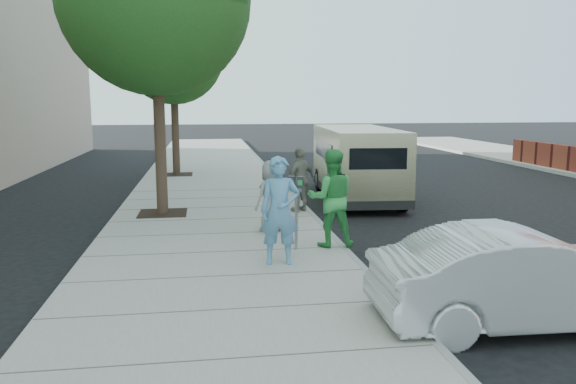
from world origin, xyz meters
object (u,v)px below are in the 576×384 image
object	(u,v)px
person_green_shirt	(331,198)
van	(356,162)
person_striped_polo	(300,180)
sedan	(525,278)
parking_meter	(296,197)
person_officer	(280,211)
person_gray_shirt	(272,196)
tree_far	(174,49)

from	to	relation	value
person_green_shirt	van	bearing A→B (deg)	-104.42
person_striped_polo	sedan	bearing A→B (deg)	67.42
sedan	person_green_shirt	xyz separation A→B (m)	(-1.73, 3.91, 0.44)
sedan	person_green_shirt	distance (m)	4.30
parking_meter	person_striped_polo	size ratio (longest dim) A/B	0.86
person_officer	person_striped_polo	world-z (taller)	person_officer
parking_meter	sedan	world-z (taller)	parking_meter
parking_meter	person_green_shirt	size ratio (longest dim) A/B	0.74
person_officer	person_green_shirt	world-z (taller)	person_green_shirt
van	person_officer	distance (m)	7.62
person_green_shirt	parking_meter	bearing A→B (deg)	18.04
parking_meter	sedan	xyz separation A→B (m)	(2.44, -3.75, -0.51)
parking_meter	person_striped_polo	xyz separation A→B (m)	(0.72, 3.69, -0.20)
person_officer	person_gray_shirt	bearing A→B (deg)	91.13
person_officer	tree_far	bearing A→B (deg)	105.21
tree_far	van	distance (m)	8.68
person_officer	person_green_shirt	xyz separation A→B (m)	(1.15, 1.03, 0.01)
parking_meter	sedan	distance (m)	4.51
person_striped_polo	parking_meter	bearing A→B (deg)	43.35
parking_meter	person_gray_shirt	world-z (taller)	person_gray_shirt
person_green_shirt	person_striped_polo	xyz separation A→B (m)	(0.00, 3.53, -0.13)
person_officer	person_striped_polo	distance (m)	4.70
person_officer	parking_meter	bearing A→B (deg)	68.41
person_officer	van	bearing A→B (deg)	69.39
tree_far	van	size ratio (longest dim) A/B	1.09
tree_far	sedan	world-z (taller)	tree_far
parking_meter	person_officer	xyz separation A→B (m)	(-0.43, -0.87, -0.08)
person_green_shirt	sedan	bearing A→B (deg)	119.19
sedan	parking_meter	bearing A→B (deg)	34.56
sedan	person_gray_shirt	size ratio (longest dim) A/B	2.57
parking_meter	person_gray_shirt	size ratio (longest dim) A/B	0.91
van	person_green_shirt	xyz separation A→B (m)	(-2.11, -5.85, -0.04)
sedan	person_striped_polo	distance (m)	7.64
tree_far	person_green_shirt	bearing A→B (deg)	-73.12
person_green_shirt	person_striped_polo	size ratio (longest dim) A/B	1.16
van	person_green_shirt	distance (m)	6.22
tree_far	person_green_shirt	world-z (taller)	tree_far
tree_far	sedan	xyz separation A→B (m)	(5.18, -15.29, -4.22)
parking_meter	sedan	size ratio (longest dim) A/B	0.35
person_officer	person_striped_polo	size ratio (longest dim) A/B	1.15
person_officer	person_striped_polo	xyz separation A→B (m)	(1.15, 4.56, -0.12)
parking_meter	person_striped_polo	distance (m)	3.76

